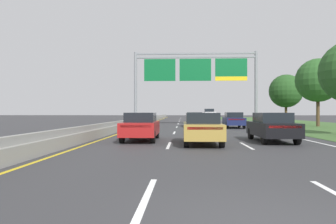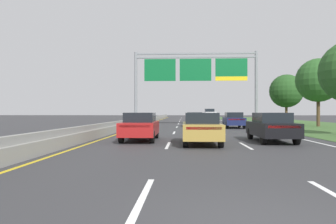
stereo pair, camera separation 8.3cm
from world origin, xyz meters
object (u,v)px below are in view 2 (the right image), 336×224
at_px(car_gold_centre_lane_sedan, 201,128).
at_px(overhead_sign_gantry, 195,73).
at_px(car_black_right_lane_sedan, 271,127).
at_px(car_red_left_lane_sedan, 140,126).
at_px(car_navy_right_lane_sedan, 234,120).
at_px(roadside_tree_far, 286,91).
at_px(roadside_tree_mid, 318,80).
at_px(car_darkgreen_centre_lane_sedan, 194,119).
at_px(pickup_truck_white, 210,115).

bearing_deg(car_gold_centre_lane_sedan, overhead_sign_gantry, -1.49).
relative_size(overhead_sign_gantry, car_black_right_lane_sedan, 3.42).
distance_m(car_red_left_lane_sedan, car_black_right_lane_sedan, 7.17).
relative_size(car_navy_right_lane_sedan, car_black_right_lane_sedan, 1.01).
bearing_deg(car_navy_right_lane_sedan, overhead_sign_gantry, 30.94).
xyz_separation_m(car_black_right_lane_sedan, car_gold_centre_lane_sedan, (-3.86, -1.45, 0.00)).
bearing_deg(car_black_right_lane_sedan, car_navy_right_lane_sedan, -1.25).
distance_m(car_gold_centre_lane_sedan, roadside_tree_far, 32.62).
bearing_deg(roadside_tree_mid, overhead_sign_gantry, 166.94).
height_order(car_red_left_lane_sedan, car_darkgreen_centre_lane_sedan, same).
distance_m(overhead_sign_gantry, car_red_left_lane_sedan, 21.53).
bearing_deg(roadside_tree_mid, car_black_right_lane_sedan, -119.51).
xyz_separation_m(overhead_sign_gantry, car_black_right_lane_sedan, (3.33, -20.75, -5.56)).
bearing_deg(roadside_tree_mid, car_gold_centre_lane_sedan, -125.93).
xyz_separation_m(car_navy_right_lane_sedan, roadside_tree_far, (9.63, 13.55, 3.78)).
bearing_deg(car_red_left_lane_sedan, roadside_tree_mid, -45.56).
distance_m(pickup_truck_white, car_red_left_lane_sedan, 41.31).
relative_size(car_gold_centre_lane_sedan, roadside_tree_far, 0.63).
height_order(overhead_sign_gantry, car_darkgreen_centre_lane_sedan, overhead_sign_gantry).
xyz_separation_m(pickup_truck_white, car_gold_centre_lane_sedan, (-3.95, -42.44, -0.26)).
bearing_deg(car_navy_right_lane_sedan, car_darkgreen_centre_lane_sedan, 54.44).
distance_m(overhead_sign_gantry, car_darkgreen_centre_lane_sedan, 6.58).
xyz_separation_m(car_navy_right_lane_sedan, car_red_left_lane_sedan, (-7.43, -14.03, 0.00)).
xyz_separation_m(overhead_sign_gantry, roadside_tree_mid, (13.33, -3.09, -1.30)).
height_order(car_darkgreen_centre_lane_sedan, roadside_tree_mid, roadside_tree_mid).
height_order(overhead_sign_gantry, car_red_left_lane_sedan, overhead_sign_gantry).
bearing_deg(car_red_left_lane_sedan, overhead_sign_gantry, -11.49).
xyz_separation_m(overhead_sign_gantry, car_red_left_lane_sedan, (-3.83, -20.44, -5.56)).
relative_size(overhead_sign_gantry, pickup_truck_white, 2.79).
xyz_separation_m(overhead_sign_gantry, car_navy_right_lane_sedan, (3.60, -6.42, -5.56)).
xyz_separation_m(car_red_left_lane_sedan, car_gold_centre_lane_sedan, (3.31, -1.76, 0.00)).
bearing_deg(car_darkgreen_centre_lane_sedan, car_black_right_lane_sedan, -167.62).
relative_size(car_navy_right_lane_sedan, roadside_tree_far, 0.64).
bearing_deg(car_navy_right_lane_sedan, pickup_truck_white, 2.03).
height_order(car_red_left_lane_sedan, car_gold_centre_lane_sedan, same).
xyz_separation_m(car_gold_centre_lane_sedan, roadside_tree_far, (13.75, 29.34, 3.78)).
relative_size(overhead_sign_gantry, car_gold_centre_lane_sedan, 3.42).
bearing_deg(car_black_right_lane_sedan, car_gold_centre_lane_sedan, 110.47).
bearing_deg(overhead_sign_gantry, roadside_tree_mid, -13.06).
bearing_deg(car_darkgreen_centre_lane_sedan, roadside_tree_mid, -87.56).
bearing_deg(car_darkgreen_centre_lane_sedan, overhead_sign_gantry, -3.14).
relative_size(pickup_truck_white, roadside_tree_mid, 0.72).
bearing_deg(roadside_tree_mid, car_red_left_lane_sedan, -134.68).
distance_m(overhead_sign_gantry, car_gold_centre_lane_sedan, 22.90).
bearing_deg(overhead_sign_gantry, car_black_right_lane_sedan, -80.88).
xyz_separation_m(car_darkgreen_centre_lane_sedan, roadside_tree_mid, (13.56, 0.41, 4.26)).
xyz_separation_m(pickup_truck_white, car_black_right_lane_sedan, (-0.09, -40.98, -0.26)).
distance_m(overhead_sign_gantry, roadside_tree_far, 15.13).
bearing_deg(car_red_left_lane_sedan, car_navy_right_lane_sedan, -28.79).
distance_m(pickup_truck_white, roadside_tree_mid, 25.65).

